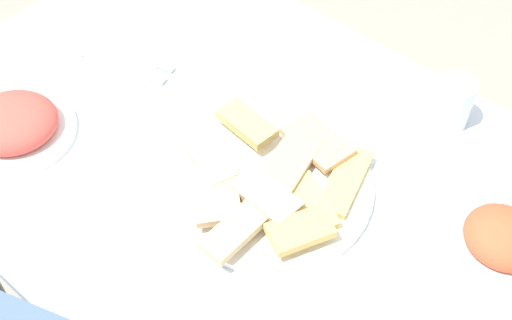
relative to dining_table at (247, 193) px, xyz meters
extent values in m
cube|color=white|center=(0.00, 0.00, 0.07)|extent=(1.19, 0.76, 0.02)
cylinder|color=#4F544E|center=(0.53, -0.32, -0.29)|extent=(0.04, 0.04, 0.70)
cylinder|color=white|center=(-0.06, 0.01, 0.09)|extent=(0.32, 0.32, 0.01)
cube|color=#DAD484|center=(0.03, 0.05, 0.12)|extent=(0.12, 0.08, 0.01)
cube|color=#DDAE78|center=(-0.09, 0.05, 0.12)|extent=(0.11, 0.06, 0.02)
cube|color=#E99F6E|center=(-0.07, -0.09, 0.11)|extent=(0.12, 0.09, 0.01)
cube|color=tan|center=(-0.07, -0.02, 0.11)|extent=(0.09, 0.14, 0.01)
cube|color=tan|center=(-0.09, 0.12, 0.12)|extent=(0.05, 0.13, 0.01)
cube|color=tan|center=(-0.13, 0.01, 0.10)|extent=(0.12, 0.10, 0.02)
cube|color=#E9B65C|center=(-0.16, 0.07, 0.12)|extent=(0.09, 0.11, 0.01)
cube|color=tan|center=(-0.02, 0.10, 0.12)|extent=(0.13, 0.12, 0.01)
cube|color=tan|center=(0.03, -0.04, 0.12)|extent=(0.11, 0.06, 0.02)
cube|color=#D7B95E|center=(-0.15, -0.06, 0.10)|extent=(0.08, 0.14, 0.01)
cylinder|color=white|center=(0.33, 0.21, 0.09)|extent=(0.20, 0.20, 0.01)
ellipsoid|color=#D74A3D|center=(0.33, 0.21, 0.11)|extent=(0.20, 0.20, 0.06)
cylinder|color=white|center=(-0.39, -0.12, 0.09)|extent=(0.20, 0.20, 0.01)
ellipsoid|color=#C94F2D|center=(-0.39, -0.12, 0.11)|extent=(0.12, 0.12, 0.06)
sphere|color=#EDE756|center=(-0.36, -0.12, 0.11)|extent=(0.03, 0.03, 0.03)
cylinder|color=silver|center=(-0.20, -0.29, 0.13)|extent=(0.06, 0.06, 0.09)
cube|color=white|center=(0.33, -0.04, 0.08)|extent=(0.16, 0.16, 0.00)
cube|color=silver|center=(0.33, -0.05, 0.09)|extent=(0.17, 0.06, 0.00)
cube|color=silver|center=(0.33, -0.02, 0.09)|extent=(0.20, 0.06, 0.00)
camera|label=1|loc=(-0.47, 0.52, 0.92)|focal=47.54mm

